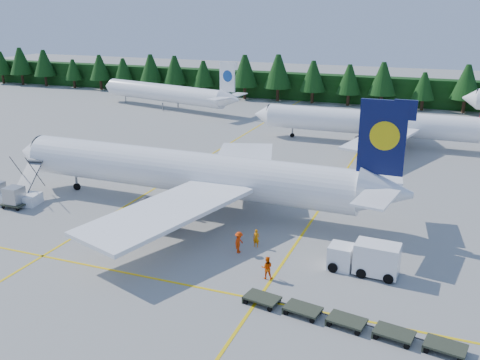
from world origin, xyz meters
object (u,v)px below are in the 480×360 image
(airliner_red, at_px, (365,123))
(service_truck, at_px, (364,257))
(airstairs, at_px, (21,195))
(airliner_navy, at_px, (177,171))

(airliner_red, relative_size, service_truck, 6.66)
(airstairs, xyz_separation_m, service_truck, (38.00, -2.77, 0.48))
(airliner_red, height_order, service_truck, airliner_red)
(service_truck, bearing_deg, airliner_navy, 161.80)
(airstairs, relative_size, service_truck, 1.13)
(airliner_navy, xyz_separation_m, airliner_red, (14.60, 35.38, -0.55))
(airliner_red, xyz_separation_m, airstairs, (-31.18, -41.00, -2.48))
(airstairs, distance_m, service_truck, 38.11)
(airliner_red, distance_m, airstairs, 51.57)
(airliner_navy, height_order, airstairs, airliner_navy)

